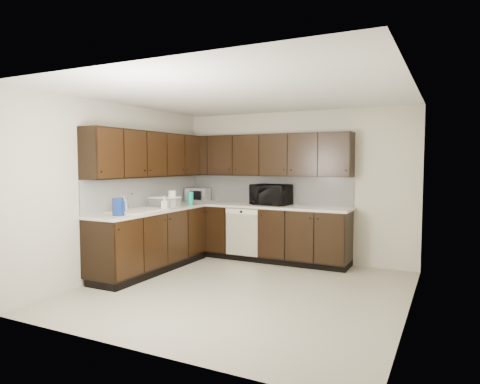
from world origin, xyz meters
name	(u,v)px	position (x,y,z in m)	size (l,w,h in m)	color
floor	(242,290)	(0.00, 0.00, 0.00)	(4.00, 4.00, 0.00)	#A49F87
ceiling	(242,94)	(0.00, 0.00, 2.50)	(4.00, 4.00, 0.00)	white
wall_back	(294,186)	(0.00, 2.00, 1.25)	(4.00, 0.02, 2.50)	#BAB49F
wall_left	(121,189)	(-2.00, 0.00, 1.25)	(0.02, 4.00, 2.50)	#BAB49F
wall_right	(411,200)	(2.00, 0.00, 1.25)	(0.02, 4.00, 2.50)	#BAB49F
wall_front	(138,209)	(0.00, -2.00, 1.25)	(4.00, 0.02, 2.50)	#BAB49F
lower_cabinets	(217,239)	(-1.01, 1.11, 0.41)	(3.00, 2.80, 0.90)	black
countertop	(216,208)	(-1.01, 1.11, 0.92)	(3.03, 2.83, 0.04)	beige
backsplash	(212,190)	(-1.22, 1.32, 1.18)	(3.00, 2.80, 0.48)	#B3B3AE
upper_cabinets	(214,155)	(-1.10, 1.20, 1.77)	(3.00, 2.80, 0.70)	black
dishwasher	(242,229)	(-0.70, 1.41, 0.55)	(0.58, 0.04, 0.78)	beige
sink	(138,215)	(-1.68, -0.01, 0.88)	(0.54, 0.82, 0.42)	beige
microwave	(271,195)	(-0.33, 1.75, 1.11)	(0.62, 0.42, 0.34)	black
soap_bottle_a	(165,203)	(-1.48, 0.38, 1.04)	(0.09, 0.09, 0.20)	gray
soap_bottle_b	(124,204)	(-1.83, -0.12, 1.05)	(0.09, 0.09, 0.23)	gray
toaster_oven	(198,195)	(-1.75, 1.73, 1.06)	(0.39, 0.29, 0.25)	silver
storage_bin	(165,202)	(-1.66, 0.61, 1.02)	(0.40, 0.30, 0.16)	silver
blue_pitcher	(118,207)	(-1.59, -0.51, 1.06)	(0.16, 0.16, 0.24)	navy
teal_tumbler	(190,198)	(-1.50, 1.11, 1.05)	(0.10, 0.10, 0.22)	#0E9B87
paper_towel_roll	(172,199)	(-1.54, 0.64, 1.07)	(0.12, 0.12, 0.27)	silver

